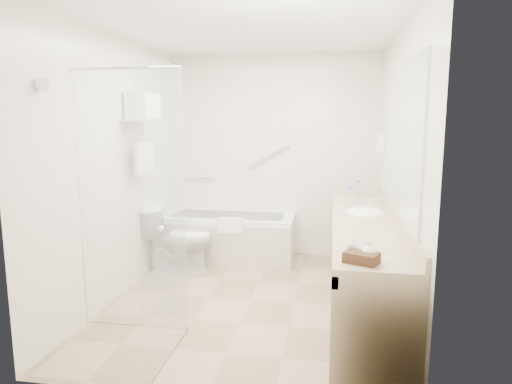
% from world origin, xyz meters
% --- Properties ---
extents(floor, '(3.20, 3.20, 0.00)m').
position_xyz_m(floor, '(0.00, 0.00, 0.00)').
color(floor, tan).
rests_on(floor, ground).
extents(ceiling, '(2.60, 3.20, 0.10)m').
position_xyz_m(ceiling, '(0.00, 0.00, 2.50)').
color(ceiling, white).
rests_on(ceiling, wall_back).
extents(wall_back, '(2.60, 0.10, 2.50)m').
position_xyz_m(wall_back, '(0.00, 1.60, 1.25)').
color(wall_back, beige).
rests_on(wall_back, ground).
extents(wall_front, '(2.60, 0.10, 2.50)m').
position_xyz_m(wall_front, '(0.00, -1.60, 1.25)').
color(wall_front, beige).
rests_on(wall_front, ground).
extents(wall_left, '(0.10, 3.20, 2.50)m').
position_xyz_m(wall_left, '(-1.30, 0.00, 1.25)').
color(wall_left, beige).
rests_on(wall_left, ground).
extents(wall_right, '(0.10, 3.20, 2.50)m').
position_xyz_m(wall_right, '(1.30, 0.00, 1.25)').
color(wall_right, beige).
rests_on(wall_right, ground).
extents(bathtub, '(1.60, 0.73, 0.59)m').
position_xyz_m(bathtub, '(-0.50, 1.24, 0.28)').
color(bathtub, white).
rests_on(bathtub, floor).
extents(grab_bar_short, '(0.40, 0.03, 0.03)m').
position_xyz_m(grab_bar_short, '(-0.95, 1.56, 0.95)').
color(grab_bar_short, silver).
rests_on(grab_bar_short, wall_back).
extents(grab_bar_long, '(0.53, 0.03, 0.33)m').
position_xyz_m(grab_bar_long, '(-0.05, 1.56, 1.25)').
color(grab_bar_long, silver).
rests_on(grab_bar_long, wall_back).
extents(shower_enclosure, '(0.96, 0.91, 2.11)m').
position_xyz_m(shower_enclosure, '(-0.63, -0.93, 1.07)').
color(shower_enclosure, silver).
rests_on(shower_enclosure, floor).
extents(towel_shelf, '(0.24, 0.55, 0.81)m').
position_xyz_m(towel_shelf, '(-1.17, 0.35, 1.75)').
color(towel_shelf, silver).
rests_on(towel_shelf, wall_left).
extents(vanity_counter, '(0.55, 2.70, 0.95)m').
position_xyz_m(vanity_counter, '(1.02, -0.15, 0.64)').
color(vanity_counter, tan).
rests_on(vanity_counter, floor).
extents(sink, '(0.40, 0.52, 0.14)m').
position_xyz_m(sink, '(1.05, 0.25, 0.82)').
color(sink, white).
rests_on(sink, vanity_counter).
extents(faucet, '(0.03, 0.03, 0.14)m').
position_xyz_m(faucet, '(1.20, 0.25, 0.93)').
color(faucet, silver).
rests_on(faucet, vanity_counter).
extents(mirror, '(0.02, 2.00, 1.20)m').
position_xyz_m(mirror, '(1.29, -0.15, 1.55)').
color(mirror, '#B7BDC4').
rests_on(mirror, wall_right).
extents(hairdryer_unit, '(0.08, 0.10, 0.18)m').
position_xyz_m(hairdryer_unit, '(1.25, 1.05, 1.45)').
color(hairdryer_unit, white).
rests_on(hairdryer_unit, wall_right).
extents(toilet, '(0.81, 0.52, 0.74)m').
position_xyz_m(toilet, '(-0.95, 0.70, 0.37)').
color(toilet, white).
rests_on(toilet, floor).
extents(amenity_basket, '(0.24, 0.20, 0.07)m').
position_xyz_m(amenity_basket, '(0.93, -1.34, 0.88)').
color(amenity_basket, '#442818').
rests_on(amenity_basket, vanity_counter).
extents(soap_bottle_a, '(0.09, 0.14, 0.06)m').
position_xyz_m(soap_bottle_a, '(0.88, -1.21, 0.88)').
color(soap_bottle_a, white).
rests_on(soap_bottle_a, vanity_counter).
extents(soap_bottle_b, '(0.15, 0.16, 0.10)m').
position_xyz_m(soap_bottle_b, '(0.97, -1.29, 0.90)').
color(soap_bottle_b, white).
rests_on(soap_bottle_b, vanity_counter).
extents(water_bottle_left, '(0.06, 0.06, 0.18)m').
position_xyz_m(water_bottle_left, '(1.02, 1.10, 0.93)').
color(water_bottle_left, silver).
rests_on(water_bottle_left, vanity_counter).
extents(water_bottle_mid, '(0.07, 0.07, 0.22)m').
position_xyz_m(water_bottle_mid, '(0.92, 0.40, 0.95)').
color(water_bottle_mid, silver).
rests_on(water_bottle_mid, vanity_counter).
extents(water_bottle_right, '(0.06, 0.06, 0.18)m').
position_xyz_m(water_bottle_right, '(1.04, 1.10, 0.93)').
color(water_bottle_right, silver).
rests_on(water_bottle_right, vanity_counter).
extents(drinking_glass_near, '(0.09, 0.09, 0.09)m').
position_xyz_m(drinking_glass_near, '(0.82, 0.61, 0.90)').
color(drinking_glass_near, silver).
rests_on(drinking_glass_near, vanity_counter).
extents(drinking_glass_far, '(0.08, 0.08, 0.08)m').
position_xyz_m(drinking_glass_far, '(0.99, 0.12, 0.89)').
color(drinking_glass_far, silver).
rests_on(drinking_glass_far, vanity_counter).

